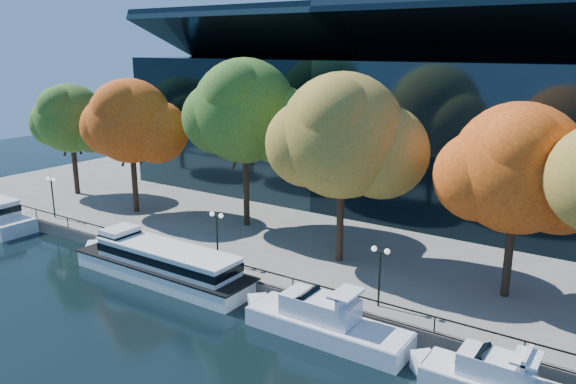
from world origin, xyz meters
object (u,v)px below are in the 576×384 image
Objects in this scene: tree_2 at (246,113)px; tree_3 at (344,139)px; tour_boat at (159,261)px; tree_1 at (131,123)px; tree_0 at (71,120)px; tree_4 at (520,172)px; lamp_1 at (217,226)px; cruiser_far at (495,380)px; cruiser_near at (321,320)px; lamp_0 at (52,188)px; lamp_2 at (380,263)px.

tree_2 reaches higher than tree_3.
tree_1 is at bearing 144.48° from tour_boat.
tree_0 is 47.26m from tree_4.
tree_3 is 11.72m from lamp_1.
cruiser_far is 0.59× the size of tree_2.
tree_2 is (-15.34, 12.47, 10.46)m from cruiser_near.
lamp_0 is (-32.64, 3.83, 2.94)m from cruiser_near.
lamp_1 is (-22.12, 4.26, 3.04)m from cruiser_far.
tree_1 is at bearing -167.07° from tree_2.
cruiser_near is 2.86× the size of lamp_1.
lamp_0 is 1.00× the size of lamp_1.
lamp_2 is (17.40, -8.64, -7.51)m from tree_2.
tree_2 reaches higher than tour_boat.
tour_boat is 17.72m from tree_1.
tree_4 is (47.25, -0.87, 0.20)m from tree_0.
lamp_0 is at bearing 173.31° from cruiser_near.
tree_3 is (11.59, -3.05, -0.83)m from tree_2.
cruiser_near is at bearing -18.30° from lamp_1.
lamp_0 is (-17.80, 3.12, 2.59)m from tour_boat.
tree_4 is (8.64, 9.96, 8.58)m from cruiser_near.
tree_3 is at bearing -2.30° from tree_0.
tour_boat is 5.20m from lamp_1.
tree_1 is at bearing 159.68° from lamp_1.
cruiser_far is at bearing -26.70° from lamp_2.
lamp_2 is at bearing 0.00° from lamp_1.
tree_4 is (23.48, 9.25, 8.22)m from tour_boat.
lamp_1 is (27.03, -7.00, -5.43)m from tree_0.
tour_boat is at bearing -158.50° from tree_4.
lamp_0 is at bearing 180.00° from lamp_1.
cruiser_far is 19.91m from tree_3.
cruiser_far is 0.73× the size of tree_0.
tree_0 is 3.07× the size of lamp_1.
tree_3 is 1.12× the size of tree_4.
tree_0 reaches higher than lamp_0.
cruiser_near is at bearing -6.69° from lamp_0.
tree_1 is 30.68m from lamp_2.
tree_4 reaches higher than lamp_0.
tree_1 reaches higher than tree_4.
tree_1 is 3.31× the size of lamp_1.
tree_1 is 17.95m from lamp_1.
lamp_0 is 21.06m from lamp_1.
tree_4 is 42.11m from lamp_0.
tree_2 is (-25.88, 12.91, 10.56)m from cruiser_far.
tour_boat is 1.12× the size of tree_2.
lamp_0 is at bearing -171.55° from tree_4.
tree_0 is at bearing 177.70° from tree_3.
tour_boat is 16.88m from tree_3.
cruiser_near is at bearing -15.67° from tree_0.
cruiser_far is 51.13m from tree_0.
cruiser_far is (10.54, -0.43, -0.10)m from cruiser_near.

